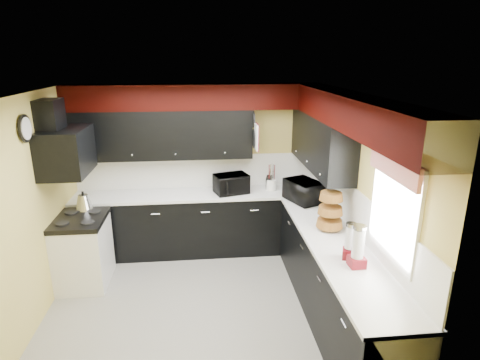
{
  "coord_description": "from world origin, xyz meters",
  "views": [
    {
      "loc": [
        0.05,
        -4.12,
        2.89
      ],
      "look_at": [
        0.56,
        0.88,
        1.31
      ],
      "focal_mm": 30.0,
      "sensor_mm": 36.0,
      "label": 1
    }
  ],
  "objects_px": {
    "microwave": "(304,191)",
    "kettle": "(84,202)",
    "knife_block": "(269,183)",
    "utensil_crock": "(271,185)",
    "toaster_oven": "(231,184)"
  },
  "relations": [
    {
      "from": "microwave",
      "to": "kettle",
      "type": "height_order",
      "value": "microwave"
    },
    {
      "from": "knife_block",
      "to": "kettle",
      "type": "height_order",
      "value": "knife_block"
    },
    {
      "from": "microwave",
      "to": "kettle",
      "type": "distance_m",
      "value": 2.97
    },
    {
      "from": "toaster_oven",
      "to": "knife_block",
      "type": "bearing_deg",
      "value": -4.95
    },
    {
      "from": "toaster_oven",
      "to": "utensil_crock",
      "type": "xyz_separation_m",
      "value": [
        0.61,
        0.07,
        -0.06
      ]
    },
    {
      "from": "knife_block",
      "to": "kettle",
      "type": "distance_m",
      "value": 2.64
    },
    {
      "from": "utensil_crock",
      "to": "kettle",
      "type": "height_order",
      "value": "kettle"
    },
    {
      "from": "kettle",
      "to": "microwave",
      "type": "bearing_deg",
      "value": -0.92
    },
    {
      "from": "toaster_oven",
      "to": "utensil_crock",
      "type": "distance_m",
      "value": 0.61
    },
    {
      "from": "microwave",
      "to": "kettle",
      "type": "xyz_separation_m",
      "value": [
        -2.97,
        0.05,
        -0.07
      ]
    },
    {
      "from": "toaster_oven",
      "to": "kettle",
      "type": "bearing_deg",
      "value": 175.26
    },
    {
      "from": "microwave",
      "to": "kettle",
      "type": "relative_size",
      "value": 2.37
    },
    {
      "from": "utensil_crock",
      "to": "knife_block",
      "type": "relative_size",
      "value": 0.83
    },
    {
      "from": "utensil_crock",
      "to": "knife_block",
      "type": "height_order",
      "value": "knife_block"
    },
    {
      "from": "knife_block",
      "to": "kettle",
      "type": "relative_size",
      "value": 0.89
    }
  ]
}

